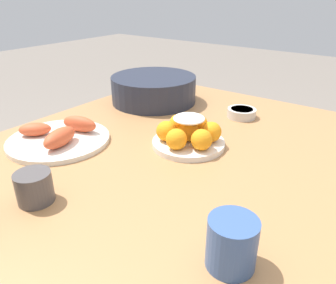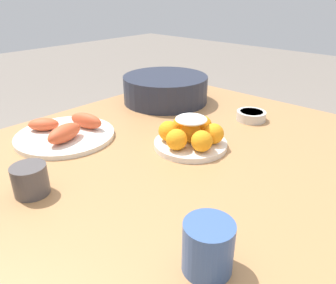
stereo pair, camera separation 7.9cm
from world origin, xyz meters
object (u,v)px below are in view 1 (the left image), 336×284
object	(u,v)px
seafood_platter	(59,137)
cup_far	(34,187)
sauce_bowl	(242,113)
dining_table	(146,192)
serving_bowl	(154,88)
cake_plate	(189,134)
cup_near	(232,243)

from	to	relation	value
seafood_platter	cup_far	size ratio (longest dim) A/B	3.85
sauce_bowl	cup_far	xyz separation A→B (m)	(-0.73, 0.14, 0.02)
sauce_bowl	dining_table	bearing A→B (deg)	174.06
sauce_bowl	seafood_platter	bearing A→B (deg)	146.11
sauce_bowl	seafood_platter	world-z (taller)	seafood_platter
dining_table	sauce_bowl	size ratio (longest dim) A/B	14.61
serving_bowl	cup_far	distance (m)	0.71
cake_plate	serving_bowl	xyz separation A→B (m)	(0.26, 0.33, 0.02)
cup_far	serving_bowl	bearing A→B (deg)	17.93
cup_near	dining_table	bearing A→B (deg)	62.63
serving_bowl	seafood_platter	world-z (taller)	serving_bowl
serving_bowl	cup_far	xyz separation A→B (m)	(-0.68, -0.22, -0.02)
cup_far	sauce_bowl	bearing A→B (deg)	-10.79
dining_table	cake_plate	world-z (taller)	cake_plate
cake_plate	cup_near	bearing A→B (deg)	-137.90
cake_plate	cup_far	xyz separation A→B (m)	(-0.42, 0.11, -0.00)
dining_table	sauce_bowl	distance (m)	0.48
cake_plate	cup_far	world-z (taller)	cake_plate
dining_table	serving_bowl	xyz separation A→B (m)	(0.42, 0.31, 0.14)
cup_far	cup_near	bearing A→B (deg)	-78.22
seafood_platter	cup_near	bearing A→B (deg)	-101.55
sauce_bowl	cup_near	bearing A→B (deg)	-156.46
serving_bowl	seafood_platter	size ratio (longest dim) A/B	1.12
sauce_bowl	cup_near	xyz separation A→B (m)	(-0.64, -0.28, 0.03)
serving_bowl	cup_near	distance (m)	0.87
sauce_bowl	seafood_platter	xyz separation A→B (m)	(-0.51, 0.34, 0.00)
dining_table	sauce_bowl	bearing A→B (deg)	-5.94
sauce_bowl	cup_far	size ratio (longest dim) A/B	1.29
serving_bowl	cup_near	xyz separation A→B (m)	(-0.59, -0.64, -0.01)
serving_bowl	cup_far	world-z (taller)	serving_bowl
dining_table	cup_near	distance (m)	0.39
seafood_platter	cup_far	world-z (taller)	cup_far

